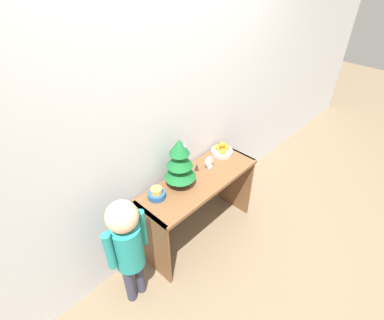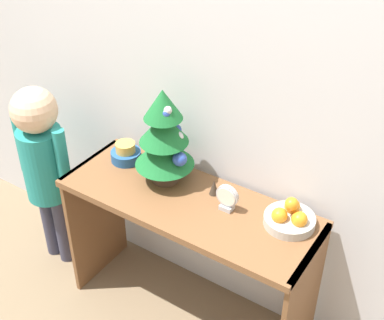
{
  "view_description": "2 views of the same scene",
  "coord_description": "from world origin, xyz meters",
  "px_view_note": "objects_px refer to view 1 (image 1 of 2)",
  "views": [
    {
      "loc": [
        -1.42,
        -1.05,
        2.27
      ],
      "look_at": [
        -0.06,
        0.23,
        0.89
      ],
      "focal_mm": 28.0,
      "sensor_mm": 36.0,
      "label": 1
    },
    {
      "loc": [
        0.94,
        -1.2,
        2.05
      ],
      "look_at": [
        0.0,
        0.23,
        0.87
      ],
      "focal_mm": 50.0,
      "sensor_mm": 36.0,
      "label": 2
    }
  ],
  "objects_px": {
    "figurine": "(197,167)",
    "child_figure": "(127,242)",
    "singing_bowl": "(157,194)",
    "fruit_bowl": "(222,150)",
    "desk_clock": "(209,163)",
    "mini_tree": "(180,163)"
  },
  "relations": [
    {
      "from": "mini_tree",
      "to": "singing_bowl",
      "type": "relative_size",
      "value": 3.17
    },
    {
      "from": "singing_bowl",
      "to": "child_figure",
      "type": "xyz_separation_m",
      "value": [
        -0.39,
        -0.14,
        -0.08
      ]
    },
    {
      "from": "fruit_bowl",
      "to": "mini_tree",
      "type": "bearing_deg",
      "value": -177.37
    },
    {
      "from": "singing_bowl",
      "to": "figurine",
      "type": "relative_size",
      "value": 1.95
    },
    {
      "from": "desk_clock",
      "to": "figurine",
      "type": "bearing_deg",
      "value": 149.21
    },
    {
      "from": "desk_clock",
      "to": "child_figure",
      "type": "xyz_separation_m",
      "value": [
        -0.94,
        -0.09,
        -0.1
      ]
    },
    {
      "from": "figurine",
      "to": "child_figure",
      "type": "relative_size",
      "value": 0.07
    },
    {
      "from": "fruit_bowl",
      "to": "figurine",
      "type": "height_order",
      "value": "fruit_bowl"
    },
    {
      "from": "figurine",
      "to": "mini_tree",
      "type": "bearing_deg",
      "value": -172.77
    },
    {
      "from": "mini_tree",
      "to": "desk_clock",
      "type": "height_order",
      "value": "mini_tree"
    },
    {
      "from": "mini_tree",
      "to": "fruit_bowl",
      "type": "bearing_deg",
      "value": 2.63
    },
    {
      "from": "figurine",
      "to": "child_figure",
      "type": "height_order",
      "value": "child_figure"
    },
    {
      "from": "fruit_bowl",
      "to": "singing_bowl",
      "type": "height_order",
      "value": "fruit_bowl"
    },
    {
      "from": "singing_bowl",
      "to": "child_figure",
      "type": "distance_m",
      "value": 0.43
    },
    {
      "from": "singing_bowl",
      "to": "child_figure",
      "type": "height_order",
      "value": "child_figure"
    },
    {
      "from": "fruit_bowl",
      "to": "desk_clock",
      "type": "distance_m",
      "value": 0.25
    },
    {
      "from": "singing_bowl",
      "to": "desk_clock",
      "type": "distance_m",
      "value": 0.55
    },
    {
      "from": "singing_bowl",
      "to": "mini_tree",
      "type": "bearing_deg",
      "value": -5.02
    },
    {
      "from": "desk_clock",
      "to": "child_figure",
      "type": "relative_size",
      "value": 0.12
    },
    {
      "from": "fruit_bowl",
      "to": "child_figure",
      "type": "relative_size",
      "value": 0.2
    },
    {
      "from": "desk_clock",
      "to": "child_figure",
      "type": "bearing_deg",
      "value": -174.34
    },
    {
      "from": "singing_bowl",
      "to": "figurine",
      "type": "distance_m",
      "value": 0.46
    }
  ]
}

